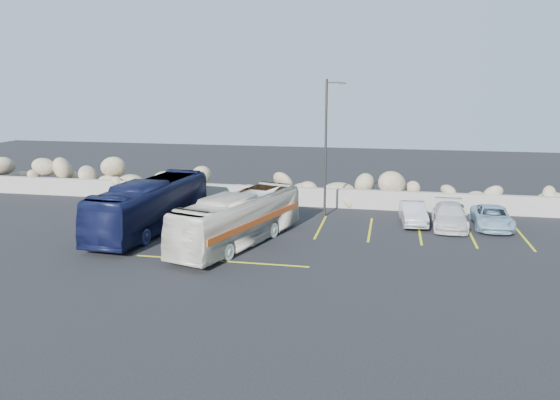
% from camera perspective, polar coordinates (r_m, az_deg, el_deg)
% --- Properties ---
extents(ground, '(90.00, 90.00, 0.00)m').
position_cam_1_polar(ground, '(24.12, -4.09, -6.69)').
color(ground, black).
rests_on(ground, ground).
extents(seawall, '(60.00, 0.40, 1.20)m').
position_cam_1_polar(seawall, '(35.27, 1.15, 0.40)').
color(seawall, gray).
rests_on(seawall, ground).
extents(riprap_pile, '(54.00, 2.80, 2.60)m').
position_cam_1_polar(riprap_pile, '(36.29, 1.50, 1.86)').
color(riprap_pile, '#8E7C5D').
rests_on(riprap_pile, ground).
extents(parking_lines, '(18.16, 9.36, 0.01)m').
position_cam_1_polar(parking_lines, '(28.64, 7.97, -3.71)').
color(parking_lines, gold).
rests_on(parking_lines, ground).
extents(lamppost, '(1.14, 0.18, 8.00)m').
position_cam_1_polar(lamppost, '(31.87, 4.90, 5.83)').
color(lamppost, '#2C2A27').
rests_on(lamppost, ground).
extents(vintage_bus, '(4.64, 9.34, 2.54)m').
position_cam_1_polar(vintage_bus, '(26.72, -4.34, -1.98)').
color(vintage_bus, silver).
rests_on(vintage_bus, ground).
extents(tour_coach, '(2.95, 10.02, 2.76)m').
position_cam_1_polar(tour_coach, '(29.86, -13.35, -0.56)').
color(tour_coach, '#101436').
rests_on(tour_coach, ground).
extents(car_b, '(1.61, 3.80, 1.22)m').
position_cam_1_polar(car_b, '(31.49, 13.75, -1.37)').
color(car_b, '#B4B4B9').
rests_on(car_b, ground).
extents(car_c, '(1.96, 4.48, 1.28)m').
position_cam_1_polar(car_c, '(31.33, 17.32, -1.58)').
color(car_c, silver).
rests_on(car_c, ground).
extents(car_d, '(2.00, 4.23, 1.17)m').
position_cam_1_polar(car_d, '(31.99, 21.29, -1.69)').
color(car_d, '#8AABC3').
rests_on(car_d, ground).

